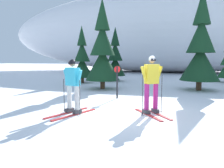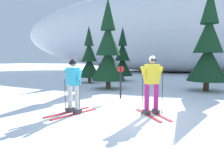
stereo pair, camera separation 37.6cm
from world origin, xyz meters
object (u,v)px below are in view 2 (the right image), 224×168
(skier_yellow_jacket, at_px, (152,84))
(pine_tree_left, at_px, (123,59))
(trail_marker_post, at_px, (121,80))
(pine_tree_center_right, at_px, (208,48))
(pine_tree_center_left, at_px, (108,52))
(pine_tree_far_left, at_px, (89,59))
(skier_cyan_jacket, at_px, (73,85))

(skier_yellow_jacket, bearing_deg, pine_tree_left, 112.25)
(trail_marker_post, bearing_deg, pine_tree_left, 106.51)
(trail_marker_post, bearing_deg, skier_yellow_jacket, -52.68)
(pine_tree_center_right, height_order, trail_marker_post, pine_tree_center_right)
(skier_yellow_jacket, xyz_separation_m, pine_tree_center_left, (-3.32, 4.90, 1.17))
(skier_yellow_jacket, xyz_separation_m, pine_tree_center_right, (1.96, 5.97, 1.32))
(pine_tree_left, relative_size, trail_marker_post, 2.94)
(skier_yellow_jacket, relative_size, pine_tree_center_right, 0.34)
(skier_yellow_jacket, distance_m, pine_tree_center_right, 6.41)
(pine_tree_center_right, distance_m, trail_marker_post, 5.42)
(pine_tree_far_left, xyz_separation_m, trail_marker_post, (4.02, -5.16, -0.89))
(pine_tree_center_right, relative_size, trail_marker_post, 3.84)
(skier_yellow_jacket, relative_size, skier_cyan_jacket, 1.00)
(skier_yellow_jacket, height_order, pine_tree_center_left, pine_tree_center_left)
(trail_marker_post, bearing_deg, pine_tree_center_left, 121.16)
(pine_tree_center_left, bearing_deg, pine_tree_left, 96.60)
(pine_tree_far_left, bearing_deg, pine_tree_center_left, -46.24)
(pine_tree_left, distance_m, trail_marker_post, 7.48)
(skier_cyan_jacket, distance_m, pine_tree_center_right, 8.05)
(pine_tree_center_left, relative_size, trail_marker_post, 3.59)
(pine_tree_far_left, height_order, pine_tree_center_right, pine_tree_center_right)
(skier_yellow_jacket, distance_m, skier_cyan_jacket, 2.47)
(pine_tree_center_left, height_order, pine_tree_center_right, pine_tree_center_right)
(pine_tree_far_left, distance_m, pine_tree_center_right, 7.87)
(pine_tree_center_left, xyz_separation_m, trail_marker_post, (1.59, -2.63, -1.33))
(trail_marker_post, bearing_deg, pine_tree_far_left, 127.87)
(skier_yellow_jacket, bearing_deg, skier_cyan_jacket, -164.23)
(pine_tree_left, distance_m, pine_tree_center_left, 4.53)
(pine_tree_left, bearing_deg, skier_cyan_jacket, -81.71)
(skier_cyan_jacket, distance_m, trail_marker_post, 3.02)
(skier_yellow_jacket, height_order, pine_tree_center_right, pine_tree_center_right)
(skier_yellow_jacket, distance_m, pine_tree_left, 10.18)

